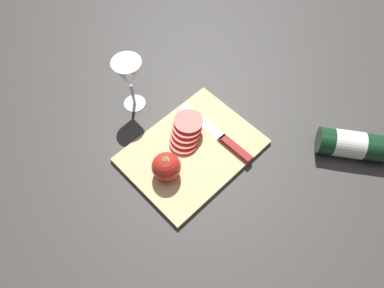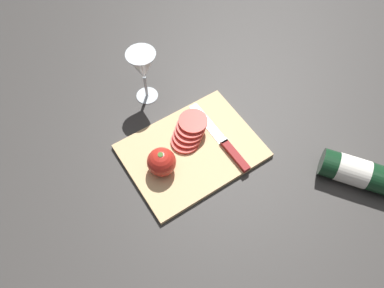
# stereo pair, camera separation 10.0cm
# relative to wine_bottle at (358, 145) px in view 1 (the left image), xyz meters

# --- Properties ---
(ground_plane) EXTENTS (3.00, 3.00, 0.00)m
(ground_plane) POSITION_rel_wine_bottle_xyz_m (0.24, -0.33, -0.04)
(ground_plane) COLOR #383533
(cutting_board) EXTENTS (0.36, 0.27, 0.01)m
(cutting_board) POSITION_rel_wine_bottle_xyz_m (0.32, -0.31, -0.03)
(cutting_board) COLOR tan
(cutting_board) RESTS_ON ground_plane
(wine_bottle) EXTENTS (0.22, 0.28, 0.07)m
(wine_bottle) POSITION_rel_wine_bottle_xyz_m (0.00, 0.00, 0.00)
(wine_bottle) COLOR #14381E
(wine_bottle) RESTS_ON ground_plane
(wine_glass) EXTENTS (0.08, 0.08, 0.18)m
(wine_glass) POSITION_rel_wine_bottle_xyz_m (0.33, -0.55, 0.09)
(wine_glass) COLOR silver
(wine_glass) RESTS_ON ground_plane
(whole_tomato) EXTENTS (0.08, 0.08, 0.08)m
(whole_tomato) POSITION_rel_wine_bottle_xyz_m (0.42, -0.31, 0.02)
(whole_tomato) COLOR red
(whole_tomato) RESTS_ON cutting_board
(knife) EXTENTS (0.03, 0.26, 0.01)m
(knife) POSITION_rel_wine_bottle_xyz_m (0.24, -0.26, -0.02)
(knife) COLOR silver
(knife) RESTS_ON cutting_board
(tomato_slice_stack_near) EXTENTS (0.12, 0.10, 0.05)m
(tomato_slice_stack_near) POSITION_rel_wine_bottle_xyz_m (0.30, -0.35, 0.00)
(tomato_slice_stack_near) COLOR #D63D33
(tomato_slice_stack_near) RESTS_ON cutting_board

